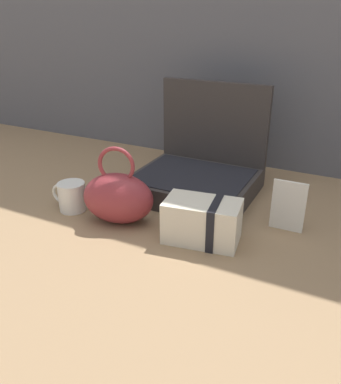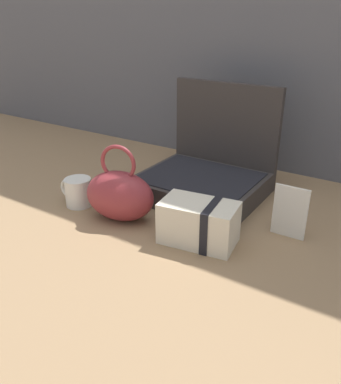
{
  "view_description": "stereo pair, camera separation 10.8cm",
  "coord_description": "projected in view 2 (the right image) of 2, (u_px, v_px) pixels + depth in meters",
  "views": [
    {
      "loc": [
        0.42,
        -0.9,
        0.55
      ],
      "look_at": [
        -0.02,
        -0.02,
        0.1
      ],
      "focal_mm": 37.53,
      "sensor_mm": 36.0,
      "label": 1
    },
    {
      "loc": [
        0.51,
        -0.84,
        0.55
      ],
      "look_at": [
        -0.02,
        -0.02,
        0.1
      ],
      "focal_mm": 37.53,
      "sensor_mm": 36.0,
      "label": 2
    }
  ],
  "objects": [
    {
      "name": "ground_plane",
      "position": [
        182.0,
        224.0,
        1.12
      ],
      "size": [
        6.0,
        6.0,
        0.0
      ],
      "primitive_type": "plane",
      "color": "#8C6D4C"
    },
    {
      "name": "info_card_left",
      "position": [
        290.0,
        212.0,
        1.04
      ],
      "size": [
        0.09,
        0.01,
        0.14
      ],
      "primitive_type": "cube",
      "rotation": [
        0.0,
        0.0,
        0.01
      ],
      "color": "silver",
      "rests_on": "ground_plane"
    },
    {
      "name": "cream_toiletry_bag",
      "position": [
        200.0,
        223.0,
        1.02
      ],
      "size": [
        0.2,
        0.14,
        0.11
      ],
      "color": "beige",
      "rests_on": "ground_plane"
    },
    {
      "name": "coffee_mug",
      "position": [
        78.0,
        192.0,
        1.22
      ],
      "size": [
        0.12,
        0.08,
        0.09
      ],
      "color": "silver",
      "rests_on": "ground_plane"
    },
    {
      "name": "open_suitcase",
      "position": [
        207.0,
        171.0,
        1.3
      ],
      "size": [
        0.37,
        0.34,
        0.34
      ],
      "color": "#332D2B",
      "rests_on": "ground_plane"
    },
    {
      "name": "teal_pouch_handbag",
      "position": [
        120.0,
        195.0,
        1.12
      ],
      "size": [
        0.22,
        0.16,
        0.22
      ],
      "color": "maroon",
      "rests_on": "ground_plane"
    }
  ]
}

